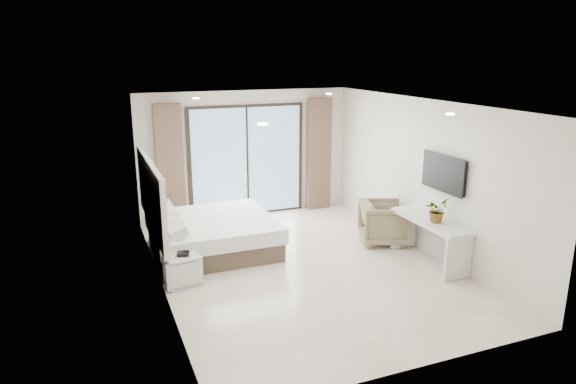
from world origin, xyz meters
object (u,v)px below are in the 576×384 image
bed (212,234)px  console_desk (430,231)px  armchair (384,221)px  nightstand (183,270)px

bed → console_desk: (3.28, -1.88, 0.25)m
bed → armchair: armchair is taller
nightstand → console_desk: bearing=-18.3°
bed → nightstand: (-0.75, -1.19, -0.08)m
nightstand → console_desk: 4.10m
bed → armchair: size_ratio=2.47×
console_desk → nightstand: bearing=170.2°
nightstand → armchair: (3.84, 0.40, 0.20)m
bed → nightstand: bed is taller
armchair → console_desk: bearing=-149.8°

